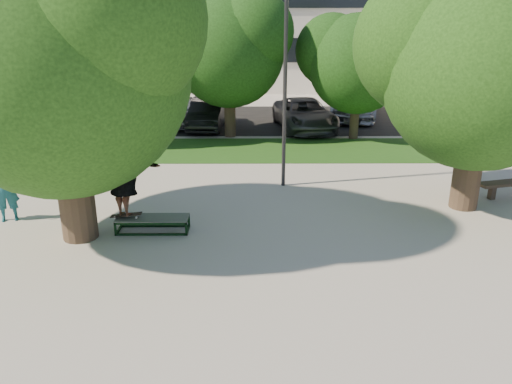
{
  "coord_description": "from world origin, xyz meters",
  "views": [
    {
      "loc": [
        0.03,
        -10.23,
        5.11
      ],
      "look_at": [
        0.1,
        0.6,
        1.31
      ],
      "focal_mm": 35.0,
      "sensor_mm": 36.0,
      "label": 1
    }
  ],
  "objects_px": {
    "lamppost": "(285,86)",
    "car_dark": "(208,113)",
    "grind_box": "(153,224)",
    "bystander": "(6,189)",
    "car_silver_a": "(182,111)",
    "car_grey": "(304,114)",
    "tree_left": "(55,51)",
    "tree_right": "(479,59)",
    "car_silver_b": "(354,102)"
  },
  "relations": [
    {
      "from": "bystander",
      "to": "car_dark",
      "type": "distance_m",
      "value": 12.46
    },
    {
      "from": "bystander",
      "to": "car_silver_b",
      "type": "relative_size",
      "value": 0.31
    },
    {
      "from": "car_grey",
      "to": "car_silver_b",
      "type": "height_order",
      "value": "car_silver_b"
    },
    {
      "from": "lamppost",
      "to": "bystander",
      "type": "relative_size",
      "value": 3.51
    },
    {
      "from": "bystander",
      "to": "car_silver_b",
      "type": "distance_m",
      "value": 18.65
    },
    {
      "from": "bystander",
      "to": "car_dark",
      "type": "relative_size",
      "value": 0.4
    },
    {
      "from": "tree_left",
      "to": "car_silver_b",
      "type": "bearing_deg",
      "value": 57.7
    },
    {
      "from": "tree_left",
      "to": "car_silver_b",
      "type": "height_order",
      "value": "tree_left"
    },
    {
      "from": "tree_right",
      "to": "car_dark",
      "type": "height_order",
      "value": "tree_right"
    },
    {
      "from": "bystander",
      "to": "car_silver_a",
      "type": "relative_size",
      "value": 0.42
    },
    {
      "from": "lamppost",
      "to": "car_dark",
      "type": "relative_size",
      "value": 1.41
    },
    {
      "from": "tree_left",
      "to": "car_silver_b",
      "type": "relative_size",
      "value": 1.25
    },
    {
      "from": "tree_right",
      "to": "car_dark",
      "type": "relative_size",
      "value": 1.5
    },
    {
      "from": "tree_right",
      "to": "bystander",
      "type": "xyz_separation_m",
      "value": [
        -12.36,
        -0.96,
        -3.22
      ]
    },
    {
      "from": "grind_box",
      "to": "car_grey",
      "type": "xyz_separation_m",
      "value": [
        5.0,
        12.13,
        0.54
      ]
    },
    {
      "from": "lamppost",
      "to": "grind_box",
      "type": "relative_size",
      "value": 3.39
    },
    {
      "from": "lamppost",
      "to": "bystander",
      "type": "distance_m",
      "value": 8.3
    },
    {
      "from": "car_dark",
      "to": "grind_box",
      "type": "bearing_deg",
      "value": -88.7
    },
    {
      "from": "car_grey",
      "to": "car_silver_b",
      "type": "relative_size",
      "value": 0.92
    },
    {
      "from": "car_silver_a",
      "to": "bystander",
      "type": "bearing_deg",
      "value": -109.26
    },
    {
      "from": "lamppost",
      "to": "car_silver_b",
      "type": "bearing_deg",
      "value": 68.87
    },
    {
      "from": "bystander",
      "to": "car_silver_a",
      "type": "distance_m",
      "value": 12.83
    },
    {
      "from": "grind_box",
      "to": "car_grey",
      "type": "height_order",
      "value": "car_grey"
    },
    {
      "from": "lamppost",
      "to": "car_dark",
      "type": "height_order",
      "value": "lamppost"
    },
    {
      "from": "car_silver_a",
      "to": "car_dark",
      "type": "bearing_deg",
      "value": -36.56
    },
    {
      "from": "tree_right",
      "to": "car_dark",
      "type": "distance_m",
      "value": 13.86
    },
    {
      "from": "tree_right",
      "to": "grind_box",
      "type": "height_order",
      "value": "tree_right"
    },
    {
      "from": "tree_left",
      "to": "car_dark",
      "type": "distance_m",
      "value": 13.43
    },
    {
      "from": "lamppost",
      "to": "tree_left",
      "type": "bearing_deg",
      "value": -143.58
    },
    {
      "from": "tree_right",
      "to": "lamppost",
      "type": "height_order",
      "value": "tree_right"
    },
    {
      "from": "grind_box",
      "to": "car_silver_b",
      "type": "height_order",
      "value": "car_silver_b"
    },
    {
      "from": "car_silver_a",
      "to": "car_grey",
      "type": "xyz_separation_m",
      "value": [
        6.0,
        -1.11,
        0.02
      ]
    },
    {
      "from": "car_silver_a",
      "to": "car_silver_b",
      "type": "relative_size",
      "value": 0.73
    },
    {
      "from": "grind_box",
      "to": "car_silver_b",
      "type": "relative_size",
      "value": 0.32
    },
    {
      "from": "tree_left",
      "to": "grind_box",
      "type": "height_order",
      "value": "tree_left"
    },
    {
      "from": "tree_right",
      "to": "bystander",
      "type": "distance_m",
      "value": 12.81
    },
    {
      "from": "grind_box",
      "to": "car_dark",
      "type": "bearing_deg",
      "value": 88.47
    },
    {
      "from": "car_silver_a",
      "to": "car_dark",
      "type": "distance_m",
      "value": 1.55
    },
    {
      "from": "car_dark",
      "to": "car_grey",
      "type": "height_order",
      "value": "car_grey"
    },
    {
      "from": "tree_left",
      "to": "car_silver_a",
      "type": "distance_m",
      "value": 14.04
    },
    {
      "from": "car_silver_a",
      "to": "tree_right",
      "type": "bearing_deg",
      "value": -56.74
    },
    {
      "from": "bystander",
      "to": "car_grey",
      "type": "xyz_separation_m",
      "value": [
        8.94,
        11.38,
        -0.14
      ]
    },
    {
      "from": "grind_box",
      "to": "car_silver_b",
      "type": "bearing_deg",
      "value": 62.29
    },
    {
      "from": "bystander",
      "to": "car_grey",
      "type": "height_order",
      "value": "bystander"
    },
    {
      "from": "tree_left",
      "to": "lamppost",
      "type": "bearing_deg",
      "value": 36.42
    },
    {
      "from": "car_silver_a",
      "to": "car_silver_b",
      "type": "distance_m",
      "value": 9.14
    },
    {
      "from": "car_dark",
      "to": "car_grey",
      "type": "distance_m",
      "value": 4.68
    },
    {
      "from": "tree_left",
      "to": "tree_right",
      "type": "distance_m",
      "value": 10.41
    },
    {
      "from": "car_dark",
      "to": "car_silver_b",
      "type": "height_order",
      "value": "car_silver_b"
    },
    {
      "from": "lamppost",
      "to": "car_silver_b",
      "type": "height_order",
      "value": "lamppost"
    }
  ]
}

